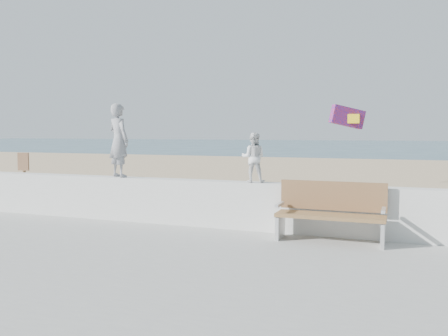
# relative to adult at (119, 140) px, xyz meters

# --- Properties ---
(ground) EXTENTS (220.00, 220.00, 0.00)m
(ground) POSITION_rel_adult_xyz_m (2.24, -2.00, -1.85)
(ground) COLOR #305161
(ground) RESTS_ON ground
(sand) EXTENTS (90.00, 40.00, 0.08)m
(sand) POSITION_rel_adult_xyz_m (2.24, 7.00, -1.81)
(sand) COLOR tan
(sand) RESTS_ON ground
(seawall) EXTENTS (30.00, 0.35, 0.90)m
(seawall) POSITION_rel_adult_xyz_m (2.24, 0.00, -1.22)
(seawall) COLOR silver
(seawall) RESTS_ON boardwalk
(adult) EXTENTS (0.66, 0.56, 1.54)m
(adult) POSITION_rel_adult_xyz_m (0.00, 0.00, 0.00)
(adult) COLOR gray
(adult) RESTS_ON seawall
(child) EXTENTS (0.51, 0.43, 0.93)m
(child) POSITION_rel_adult_xyz_m (2.95, 0.00, -0.30)
(child) COLOR white
(child) RESTS_ON seawall
(bench) EXTENTS (1.80, 0.57, 1.00)m
(bench) POSITION_rel_adult_xyz_m (4.47, -0.45, -1.16)
(bench) COLOR olive
(bench) RESTS_ON boardwalk
(parafoil_kite) EXTENTS (0.92, 0.67, 0.64)m
(parafoil_kite) POSITION_rel_adult_xyz_m (4.23, 4.11, 0.56)
(parafoil_kite) COLOR red
(parafoil_kite) RESTS_ON ground
(sign) EXTENTS (0.32, 0.07, 1.46)m
(sign) POSITION_rel_adult_xyz_m (-2.77, 0.22, -0.90)
(sign) COLOR brown
(sign) RESTS_ON sand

